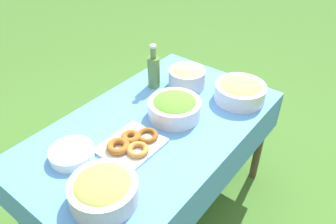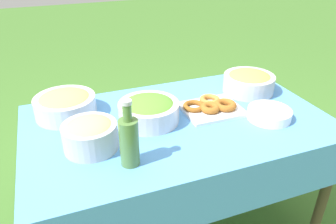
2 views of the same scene
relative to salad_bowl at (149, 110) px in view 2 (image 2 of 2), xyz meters
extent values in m
cube|color=#4C8CD1|center=(-0.13, 0.04, -0.07)|extent=(1.41, 0.84, 0.02)
cube|color=#4C8CD1|center=(-0.13, -0.38, -0.19)|extent=(1.41, 0.01, 0.22)
cube|color=#4C8CD1|center=(-0.13, 0.46, -0.19)|extent=(1.41, 0.01, 0.22)
cube|color=#4C8CD1|center=(-0.83, 0.04, -0.19)|extent=(0.01, 0.84, 0.22)
cube|color=#4C8CD1|center=(0.57, 0.04, -0.19)|extent=(0.01, 0.84, 0.22)
cylinder|color=#473828|center=(-0.78, -0.32, -0.42)|extent=(0.05, 0.05, 0.67)
cylinder|color=#473828|center=(0.52, -0.32, -0.42)|extent=(0.05, 0.05, 0.67)
cylinder|color=#473828|center=(-0.78, 0.40, -0.42)|extent=(0.05, 0.05, 0.67)
cylinder|color=silver|center=(0.00, 0.00, -0.01)|extent=(0.28, 0.28, 0.09)
ellipsoid|color=#51892D|center=(0.00, 0.00, 0.02)|extent=(0.25, 0.25, 0.07)
cylinder|color=#B2B7BC|center=(0.29, 0.12, 0.00)|extent=(0.22, 0.22, 0.11)
ellipsoid|color=tan|center=(0.29, 0.12, 0.04)|extent=(0.19, 0.19, 0.07)
cube|color=silver|center=(-0.32, 0.01, -0.05)|extent=(0.28, 0.24, 0.02)
torus|color=#93561E|center=(-0.30, 0.04, -0.03)|extent=(0.13, 0.13, 0.03)
torus|color=#93561E|center=(-0.38, 0.04, -0.03)|extent=(0.14, 0.14, 0.03)
torus|color=#B27533|center=(-0.34, -0.04, -0.03)|extent=(0.14, 0.14, 0.03)
torus|color=brown|center=(-0.24, -0.01, -0.03)|extent=(0.13, 0.13, 0.02)
cylinder|color=white|center=(-0.54, 0.18, -0.05)|extent=(0.20, 0.20, 0.01)
cylinder|color=white|center=(-0.54, 0.18, -0.04)|extent=(0.20, 0.20, 0.01)
cylinder|color=white|center=(-0.54, 0.18, -0.03)|extent=(0.20, 0.20, 0.01)
cylinder|color=white|center=(-0.54, 0.18, -0.02)|extent=(0.20, 0.20, 0.01)
cylinder|color=#4C7238|center=(0.17, 0.28, 0.04)|extent=(0.07, 0.07, 0.19)
cylinder|color=#4C7238|center=(0.17, 0.28, 0.16)|extent=(0.03, 0.03, 0.07)
cylinder|color=#B7B7B7|center=(0.17, 0.28, 0.20)|extent=(0.04, 0.04, 0.01)
cylinder|color=silver|center=(0.36, -0.20, -0.01)|extent=(0.29, 0.29, 0.10)
ellipsoid|color=#ADCC59|center=(0.36, -0.20, 0.02)|extent=(0.25, 0.25, 0.07)
cylinder|color=#B2B7BC|center=(-0.62, -0.11, -0.01)|extent=(0.28, 0.28, 0.10)
ellipsoid|color=olive|center=(-0.62, -0.11, 0.02)|extent=(0.24, 0.24, 0.07)
camera|label=1|loc=(-1.13, -0.83, 1.01)|focal=35.00mm
camera|label=2|loc=(0.39, 1.27, 0.72)|focal=35.00mm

